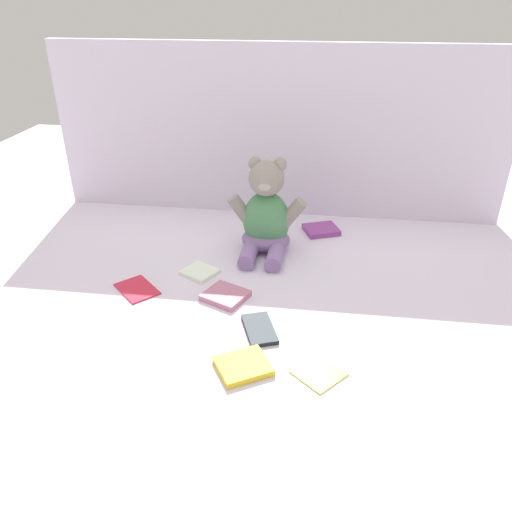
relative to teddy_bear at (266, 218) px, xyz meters
name	(u,v)px	position (x,y,z in m)	size (l,w,h in m)	color
ground_plane	(260,269)	(0.00, -0.13, -0.11)	(3.20, 3.20, 0.00)	silver
backdrop_drape	(277,133)	(0.00, 0.32, 0.19)	(1.60, 0.03, 0.60)	silver
teddy_bear	(266,218)	(0.00, 0.00, 0.00)	(0.25, 0.22, 0.30)	#4C8C59
book_case_0	(137,288)	(-0.33, -0.29, -0.11)	(0.09, 0.13, 0.01)	red
book_case_1	(225,295)	(-0.08, -0.30, -0.10)	(0.10, 0.11, 0.02)	#BA6D8A
book_case_2	(259,329)	(0.04, -0.43, -0.11)	(0.07, 0.13, 0.01)	black
book_case_3	(200,272)	(-0.18, -0.18, -0.11)	(0.09, 0.09, 0.01)	white
book_case_4	(319,372)	(0.19, -0.57, -0.11)	(0.09, 0.09, 0.01)	yellow
book_case_5	(243,366)	(0.02, -0.58, -0.11)	(0.10, 0.11, 0.02)	yellow
book_case_6	(321,230)	(0.18, 0.15, -0.10)	(0.09, 0.11, 0.02)	#8F3C8F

